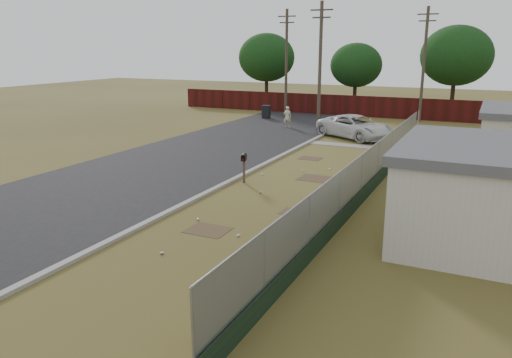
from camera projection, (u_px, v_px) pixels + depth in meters
The scene contains 12 objects.
ground at pixel (286, 195), 20.77m from camera, with size 120.00×120.00×0.00m, color olive.
street at pixel (233, 147), 30.60m from camera, with size 15.10×60.00×0.12m.
chainlink_fence at pixel (367, 179), 20.16m from camera, with size 0.10×27.06×2.02m.
privacy_fence at pixel (329, 105), 44.84m from camera, with size 30.00×0.12×1.80m, color #400E0D.
utility_poles at pixel (343, 63), 39.11m from camera, with size 12.60×8.24×9.00m.
horizon_trees at pixel (408, 64), 39.78m from camera, with size 33.32×31.94×7.78m.
fire_hydrant at pixel (202, 320), 10.48m from camera, with size 0.44×0.44×0.90m.
mailbox at pixel (244, 160), 22.33m from camera, with size 0.35×0.58×1.34m.
pickup_truck at pixel (355, 127), 33.39m from camera, with size 2.53×5.50×1.53m, color silver.
pedestrian at pixel (287, 117), 37.77m from camera, with size 0.58×0.38×1.60m, color beige.
trash_bin at pixel (266, 112), 42.67m from camera, with size 0.86×0.85×1.10m.
scattered_litter at pixel (265, 198), 20.20m from camera, with size 3.82×12.40×0.07m.
Camera 1 is at (7.43, -18.51, 5.98)m, focal length 35.00 mm.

